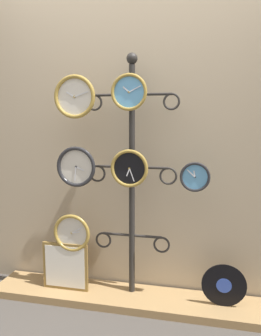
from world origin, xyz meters
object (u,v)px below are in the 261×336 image
(display_stand, at_px, (132,212))
(clock_middle_center, at_px, (130,168))
(clock_top_left, at_px, (75,97))
(picture_frame, at_px, (65,266))
(vinyl_record, at_px, (224,285))
(clock_middle_right, at_px, (195,177))
(clock_middle_left, at_px, (76,167))
(clock_bottom_left, at_px, (72,233))
(clock_top_center, at_px, (129,92))

(display_stand, height_order, clock_middle_center, display_stand)
(clock_top_left, bearing_deg, picture_frame, 174.23)
(vinyl_record, bearing_deg, clock_middle_right, -177.97)
(display_stand, distance_m, picture_frame, 0.69)
(clock_middle_left, bearing_deg, clock_middle_right, 1.18)
(clock_bottom_left, bearing_deg, clock_middle_right, 0.62)
(clock_top_left, distance_m, clock_bottom_left, 1.03)
(clock_top_left, height_order, picture_frame, clock_top_left)
(vinyl_record, xyz_separation_m, picture_frame, (-1.21, -0.02, 0.03))
(clock_top_left, distance_m, picture_frame, 1.32)
(clock_top_left, bearing_deg, vinyl_record, 1.72)
(clock_middle_center, relative_size, clock_middle_right, 1.32)
(display_stand, relative_size, vinyl_record, 5.90)
(clock_middle_left, bearing_deg, vinyl_record, 1.35)
(display_stand, xyz_separation_m, clock_middle_center, (0.00, -0.09, 0.35))
(display_stand, relative_size, clock_middle_left, 6.12)
(display_stand, relative_size, clock_bottom_left, 6.29)
(clock_top_center, height_order, clock_bottom_left, clock_top_center)
(clock_middle_center, xyz_separation_m, vinyl_record, (0.69, 0.02, -0.83))
(clock_middle_right, xyz_separation_m, clock_bottom_left, (-0.92, -0.01, -0.47))
(clock_top_left, distance_m, clock_top_center, 0.41)
(clock_middle_right, bearing_deg, clock_top_left, -178.36)
(vinyl_record, relative_size, picture_frame, 0.84)
(clock_top_center, relative_size, clock_middle_right, 1.23)
(clock_top_left, relative_size, clock_bottom_left, 1.06)
(picture_frame, bearing_deg, clock_bottom_left, 2.78)
(display_stand, xyz_separation_m, clock_top_center, (0.00, -0.10, 0.89))
(clock_middle_center, relative_size, vinyl_record, 0.88)
(vinyl_record, bearing_deg, clock_middle_center, -178.40)
(display_stand, bearing_deg, clock_middle_center, -88.25)
(clock_top_left, bearing_deg, clock_middle_right, 1.64)
(clock_top_left, xyz_separation_m, clock_middle_left, (-0.00, 0.01, -0.51))
(clock_top_center, height_order, clock_middle_left, clock_top_center)
(clock_top_left, height_order, clock_middle_right, clock_top_left)
(clock_bottom_left, height_order, vinyl_record, clock_bottom_left)
(display_stand, distance_m, clock_middle_center, 0.36)
(clock_bottom_left, distance_m, vinyl_record, 1.19)
(clock_top_left, distance_m, clock_middle_left, 0.51)
(clock_bottom_left, relative_size, picture_frame, 0.78)
(clock_bottom_left, xyz_separation_m, picture_frame, (-0.06, -0.00, -0.28))
(clock_middle_right, xyz_separation_m, vinyl_record, (0.22, 0.01, -0.78))
(vinyl_record, bearing_deg, clock_bottom_left, -179.11)
(clock_top_left, distance_m, vinyl_record, 1.73)
(clock_middle_center, bearing_deg, clock_middle_left, -179.06)
(clock_middle_center, relative_size, picture_frame, 0.73)
(clock_middle_center, height_order, clock_bottom_left, clock_middle_center)
(clock_middle_center, bearing_deg, picture_frame, -179.81)
(clock_top_center, bearing_deg, picture_frame, 179.08)
(display_stand, relative_size, clock_middle_center, 6.74)
(clock_middle_left, height_order, picture_frame, clock_middle_left)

